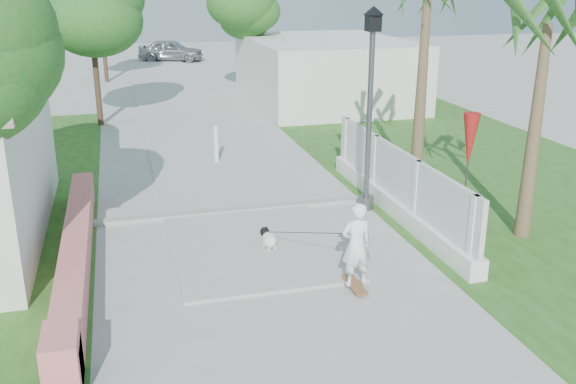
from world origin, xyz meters
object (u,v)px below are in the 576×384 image
object	(u,v)px
patio_umbrella	(470,142)
dog	(269,239)
skateboarder	(311,235)
street_lamp	(370,103)
bollard	(216,144)
parked_car	(171,50)

from	to	relation	value
patio_umbrella	dog	size ratio (longest dim) A/B	3.78
skateboarder	dog	xyz separation A→B (m)	(-0.52, 1.08, -0.46)
skateboarder	dog	size ratio (longest dim) A/B	4.20
street_lamp	bollard	world-z (taller)	street_lamp
patio_umbrella	dog	world-z (taller)	patio_umbrella
patio_umbrella	dog	bearing A→B (deg)	-171.55
skateboarder	patio_umbrella	bearing A→B (deg)	-162.16
patio_umbrella	skateboarder	bearing A→B (deg)	-156.48
patio_umbrella	dog	xyz separation A→B (m)	(-4.56, -0.68, -1.46)
bollard	parked_car	bearing A→B (deg)	87.91
bollard	skateboarder	distance (m)	7.28
street_lamp	bollard	bearing A→B (deg)	120.96
street_lamp	skateboarder	xyz separation A→B (m)	(-2.14, -2.76, -1.74)
dog	street_lamp	bearing A→B (deg)	20.87
bollard	patio_umbrella	xyz separation A→B (m)	(4.60, -5.50, 1.10)
bollard	dog	xyz separation A→B (m)	(0.04, -6.18, -0.35)
bollard	parked_car	world-z (taller)	parked_car
street_lamp	dog	xyz separation A→B (m)	(-2.66, -1.68, -2.20)
bollard	patio_umbrella	distance (m)	7.25
street_lamp	dog	distance (m)	3.84
patio_umbrella	skateboarder	distance (m)	4.52
street_lamp	skateboarder	size ratio (longest dim) A/B	1.74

